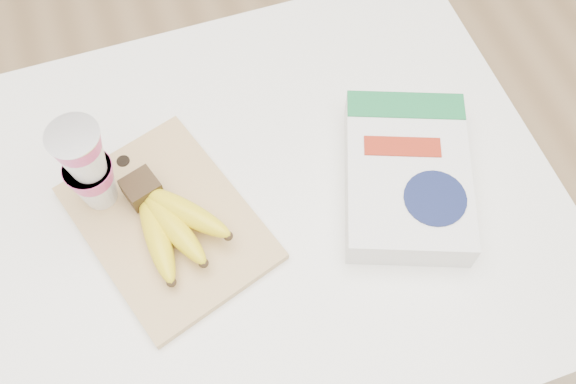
# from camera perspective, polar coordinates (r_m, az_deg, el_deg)

# --- Properties ---
(table) EXTENTS (1.11, 0.74, 0.83)m
(table) POSITION_cam_1_polar(r_m,az_deg,el_deg) (1.34, -6.48, -10.56)
(table) COLOR white
(table) RESTS_ON ground
(cutting_board) EXTENTS (0.30, 0.35, 0.01)m
(cutting_board) POSITION_cam_1_polar(r_m,az_deg,el_deg) (0.95, -10.63, -2.70)
(cutting_board) COLOR tan
(cutting_board) RESTS_ON table
(bananas) EXTENTS (0.14, 0.18, 0.06)m
(bananas) POSITION_cam_1_polar(r_m,az_deg,el_deg) (0.91, -10.59, -2.54)
(bananas) COLOR #382816
(bananas) RESTS_ON cutting_board
(yogurt_stack) EXTENTS (0.07, 0.07, 0.17)m
(yogurt_stack) POSITION_cam_1_polar(r_m,az_deg,el_deg) (0.91, -17.46, 2.25)
(yogurt_stack) COLOR white
(yogurt_stack) RESTS_ON cutting_board
(cereal_box) EXTENTS (0.26, 0.31, 0.06)m
(cereal_box) POSITION_cam_1_polar(r_m,az_deg,el_deg) (0.96, 10.50, 1.46)
(cereal_box) COLOR white
(cereal_box) RESTS_ON table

